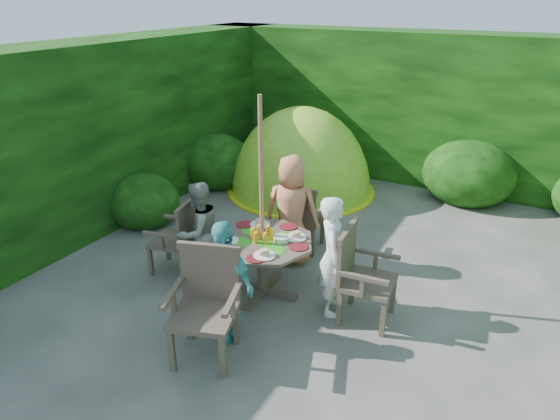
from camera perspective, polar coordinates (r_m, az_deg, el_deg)
The scene contains 13 objects.
ground at distance 5.81m, azimuth 8.74°, elevation -8.75°, with size 60.00×60.00×0.00m, color #47443F.
hedge_enclosure at distance 6.47m, azimuth 13.61°, elevation 6.50°, with size 9.00×9.00×2.50m.
patio_table at distance 5.39m, azimuth -2.00°, elevation -4.39°, with size 1.21×1.21×0.79m.
parasol_pole at distance 5.16m, azimuth -2.13°, elevation 0.97°, with size 0.04×0.04×2.20m, color brown.
garden_chair_right at distance 5.08m, azimuth 9.20°, elevation -7.25°, with size 0.55×0.61×0.95m.
garden_chair_left at distance 5.96m, azimuth -11.55°, elevation -2.93°, with size 0.56×0.60×0.87m.
garden_chair_back at distance 6.33m, azimuth 2.42°, elevation -0.78°, with size 0.57×0.52×0.88m.
garden_chair_front at distance 4.60m, azimuth -8.44°, elevation -10.40°, with size 0.73×0.69×1.00m.
child_right at distance 5.08m, azimuth 6.08°, elevation -5.25°, with size 0.47×0.31×1.29m, color white.
child_left at distance 5.74m, azimuth -9.23°, elevation -2.46°, with size 0.57×0.45×1.18m, color gray.
child_back at distance 5.99m, azimuth 1.34°, elevation -0.02°, with size 0.67×0.43×1.36m, color #D67F58.
child_front at distance 4.76m, azimuth -6.37°, elevation -7.94°, with size 0.71×0.30×1.22m, color #4DADB4.
dome_tent at distance 8.44m, azimuth 2.31°, elevation 2.24°, with size 2.66×2.66×2.82m.
Camera 1 is at (1.55, -4.66, 3.10)m, focal length 32.00 mm.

